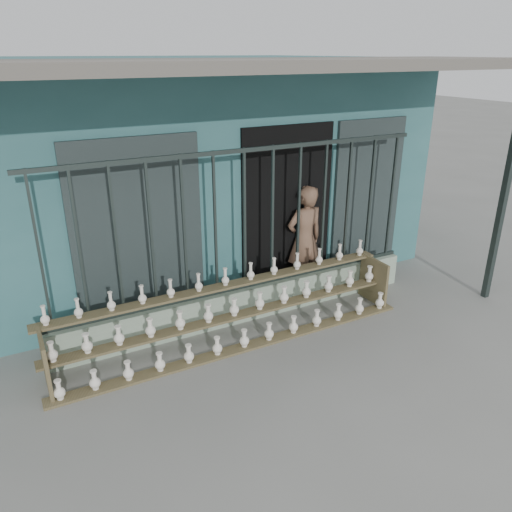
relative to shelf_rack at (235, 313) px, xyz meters
name	(u,v)px	position (x,y,z in m)	size (l,w,h in m)	color
ground	(298,369)	(0.35, -0.88, -0.36)	(60.00, 60.00, 0.00)	slate
workshop_building	(167,158)	(0.35, 3.35, 1.26)	(7.40, 6.60, 3.21)	#306365
parapet_wall	(245,303)	(0.35, 0.42, -0.14)	(5.00, 0.20, 0.45)	#95AC93
security_fence	(245,222)	(0.35, 0.42, 0.99)	(5.00, 0.04, 1.80)	#283330
shelf_rack	(235,313)	(0.00, 0.00, 0.00)	(4.50, 0.68, 0.85)	brown
elderly_woman	(305,240)	(1.48, 0.77, 0.43)	(0.58, 0.38, 1.59)	brown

